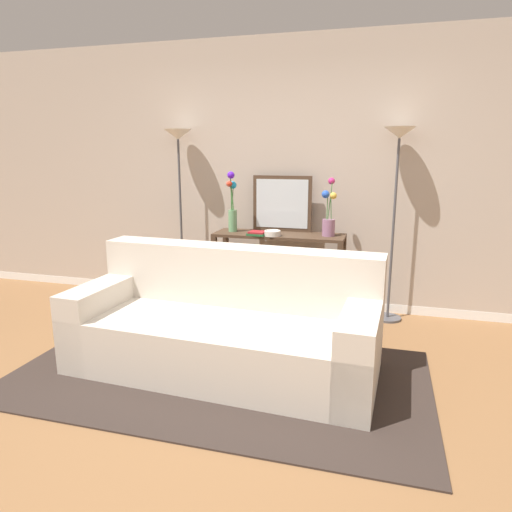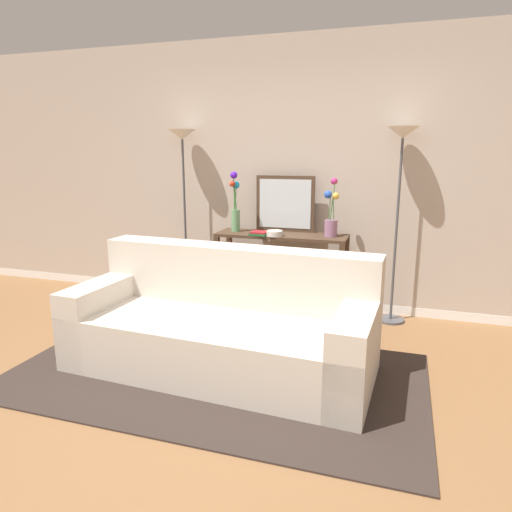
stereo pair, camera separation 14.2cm
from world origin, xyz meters
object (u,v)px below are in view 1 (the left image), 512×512
Objects in this scene: book_stack at (257,233)px; vase_tall_flowers at (232,205)px; floor_lamp_right at (397,171)px; floor_lamp_left at (179,168)px; wall_mirror at (282,204)px; vase_short_flowers at (329,217)px; book_row_under_console at (248,303)px; console_table at (279,258)px; couch at (226,328)px; fruit_bowl at (272,233)px.

vase_tall_flowers is at bearing 155.89° from book_stack.
floor_lamp_left is at bearing 180.00° from floor_lamp_right.
floor_lamp_right is 3.02× the size of vase_tall_flowers.
wall_mirror is at bearing 175.61° from floor_lamp_right.
vase_short_flowers is (0.96, 0.01, -0.09)m from vase_tall_flowers.
floor_lamp_left is 1.57m from book_row_under_console.
floor_lamp_right reaches higher than vase_short_flowers.
book_row_under_console is at bearing 180.00° from console_table.
vase_short_flowers is at bearing 0.54° from vase_tall_flowers.
console_table is at bearing -86.51° from wall_mirror.
vase_tall_flowers is at bearing -161.27° from wall_mirror.
floor_lamp_left reaches higher than couch.
fruit_bowl is (0.45, -0.13, -0.24)m from vase_tall_flowers.
couch is 14.34× the size of fruit_bowl.
vase_short_flowers is (0.49, -0.15, -0.10)m from wall_mirror.
book_stack is (0.30, -0.13, -0.25)m from vase_tall_flowers.
wall_mirror is 0.39m from fruit_bowl.
fruit_bowl is (-0.51, -0.14, -0.15)m from vase_short_flowers.
floor_lamp_left is at bearing 173.82° from book_row_under_console.
floor_lamp_right reaches higher than console_table.
floor_lamp_left is 1.63m from vase_short_flowers.
book_stack is (-0.15, 0.00, -0.01)m from fruit_bowl.
fruit_bowl is at bearing 86.68° from couch.
floor_lamp_left is (-1.08, 0.08, 0.87)m from console_table.
floor_lamp_left is 1.22m from fruit_bowl.
floor_lamp_left is at bearing 175.62° from console_table.
couch is 12.31× the size of book_stack.
wall_mirror reaches higher than vase_short_flowers.
floor_lamp_right is 1.41m from book_stack.
console_table is 0.71× the size of floor_lamp_right.
wall_mirror is (-1.09, 0.08, -0.34)m from floor_lamp_right.
floor_lamp_left reaches higher than vase_tall_flowers.
floor_lamp_left is at bearing 166.76° from book_stack.
vase_short_flowers is 0.56m from fruit_bowl.
couch reaches higher than book_stack.
book_stack is at bearing -24.11° from vase_tall_flowers.
floor_lamp_right is (2.16, 0.00, -0.00)m from floor_lamp_left.
vase_short_flowers is at bearing 66.23° from couch.
fruit_bowl is at bearing -0.14° from book_stack.
couch is at bearing -93.63° from wall_mirror.
book_row_under_console is at bearing -6.18° from floor_lamp_left.
vase_tall_flowers is at bearing 163.43° from fruit_bowl.
floor_lamp_left reaches higher than fruit_bowl.
couch reaches higher than console_table.
book_row_under_console is (-1.39, -0.08, -1.37)m from floor_lamp_right.
couch is 3.79× the size of vase_tall_flowers.
console_table is (0.10, 1.31, 0.25)m from couch.
floor_lamp_right is at bearing 49.77° from couch.
vase_tall_flowers is (-0.47, -0.16, -0.01)m from wall_mirror.
vase_tall_flowers is 3.79× the size of fruit_bowl.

